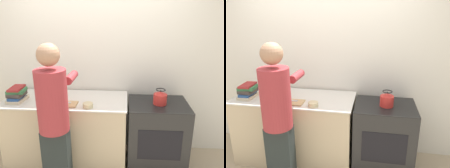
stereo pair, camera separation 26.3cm
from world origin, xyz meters
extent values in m
cube|color=silver|center=(0.00, 0.76, 1.30)|extent=(8.00, 0.05, 2.60)
cube|color=#C6B28E|center=(-0.39, 0.35, 0.45)|extent=(1.57, 0.69, 0.90)
cube|color=beige|center=(-0.39, 0.35, 0.91)|extent=(1.60, 0.71, 0.02)
cube|color=black|center=(0.80, 0.30, 0.45)|extent=(0.74, 0.60, 0.90)
cube|color=black|center=(0.80, 0.30, 0.90)|extent=(0.74, 0.60, 0.01)
cube|color=black|center=(0.80, 0.00, 0.49)|extent=(0.52, 0.01, 0.39)
cube|color=#212828|center=(-0.36, -0.24, 0.40)|extent=(0.29, 0.18, 0.79)
cylinder|color=maroon|center=(-0.36, -0.24, 1.12)|extent=(0.32, 0.32, 0.66)
sphere|color=#A87A5B|center=(-0.36, -0.24, 1.60)|extent=(0.23, 0.23, 0.23)
cylinder|color=maroon|center=(-0.49, 0.05, 1.29)|extent=(0.09, 0.30, 0.09)
cylinder|color=maroon|center=(-0.22, 0.05, 1.29)|extent=(0.09, 0.30, 0.09)
cube|color=tan|center=(-0.34, 0.15, 0.92)|extent=(0.29, 0.18, 0.02)
cube|color=silver|center=(-0.33, 0.17, 0.94)|extent=(0.12, 0.04, 0.01)
cube|color=black|center=(-0.43, 0.18, 0.94)|extent=(0.07, 0.03, 0.01)
cylinder|color=red|center=(0.82, 0.27, 0.97)|extent=(0.16, 0.16, 0.13)
cone|color=red|center=(0.82, 0.27, 1.06)|extent=(0.13, 0.13, 0.03)
sphere|color=black|center=(0.82, 0.27, 1.08)|extent=(0.02, 0.02, 0.02)
torus|color=black|center=(0.82, 0.27, 1.09)|extent=(0.12, 0.12, 0.01)
cylinder|color=#C6B789|center=(-0.05, 0.09, 0.94)|extent=(0.12, 0.12, 0.06)
cylinder|color=silver|center=(-0.74, 0.47, 0.95)|extent=(0.13, 0.13, 0.08)
cylinder|color=tan|center=(-0.57, 0.38, 0.99)|extent=(0.15, 0.15, 0.15)
cylinder|color=#28231E|center=(-0.57, 0.38, 1.07)|extent=(0.16, 0.16, 0.01)
cube|color=beige|center=(-0.98, 0.24, 0.93)|extent=(0.19, 0.28, 0.04)
cube|color=navy|center=(-0.99, 0.23, 0.97)|extent=(0.16, 0.25, 0.03)
cube|color=#423833|center=(-0.98, 0.23, 1.01)|extent=(0.19, 0.22, 0.05)
cube|color=#2D663D|center=(-0.98, 0.24, 1.05)|extent=(0.23, 0.23, 0.04)
cube|color=maroon|center=(-0.98, 0.24, 1.09)|extent=(0.16, 0.26, 0.03)
camera|label=1|loc=(0.40, -2.26, 1.97)|focal=35.00mm
camera|label=2|loc=(0.66, -2.23, 1.97)|focal=35.00mm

